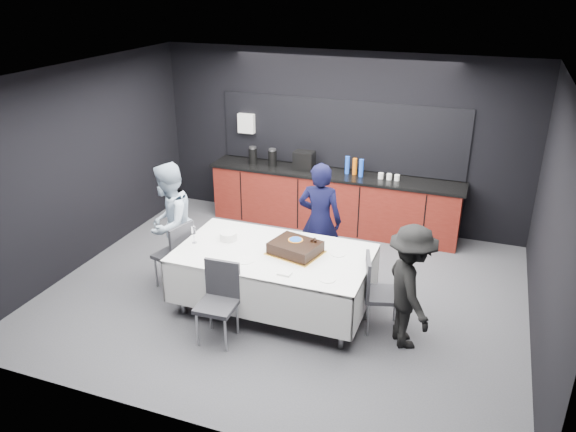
% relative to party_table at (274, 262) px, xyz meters
% --- Properties ---
extents(ground, '(6.00, 6.00, 0.00)m').
position_rel_party_table_xyz_m(ground, '(0.00, 0.40, -0.64)').
color(ground, '#48494E').
rests_on(ground, ground).
extents(room_shell, '(6.04, 5.04, 2.82)m').
position_rel_party_table_xyz_m(room_shell, '(0.00, 0.40, 1.22)').
color(room_shell, white).
rests_on(room_shell, ground).
extents(kitchenette, '(4.10, 0.64, 2.05)m').
position_rel_party_table_xyz_m(kitchenette, '(-0.02, 2.62, -0.10)').
color(kitchenette, '#58140D').
rests_on(kitchenette, ground).
extents(party_table, '(2.32, 1.32, 0.78)m').
position_rel_party_table_xyz_m(party_table, '(0.00, 0.00, 0.00)').
color(party_table, '#99999E').
rests_on(party_table, ground).
extents(cake_assembly, '(0.69, 0.61, 0.18)m').
position_rel_party_table_xyz_m(cake_assembly, '(0.26, 0.07, 0.21)').
color(cake_assembly, '#ECB045').
rests_on(cake_assembly, party_table).
extents(plate_stack, '(0.21, 0.21, 0.10)m').
position_rel_party_table_xyz_m(plate_stack, '(-0.66, 0.12, 0.19)').
color(plate_stack, white).
rests_on(plate_stack, party_table).
extents(loose_plate_near, '(0.22, 0.22, 0.01)m').
position_rel_party_table_xyz_m(loose_plate_near, '(-0.24, -0.31, 0.14)').
color(loose_plate_near, white).
rests_on(loose_plate_near, party_table).
extents(loose_plate_right_a, '(0.19, 0.19, 0.01)m').
position_rel_party_table_xyz_m(loose_plate_right_a, '(0.74, 0.22, 0.14)').
color(loose_plate_right_a, white).
rests_on(loose_plate_right_a, party_table).
extents(loose_plate_right_b, '(0.19, 0.19, 0.01)m').
position_rel_party_table_xyz_m(loose_plate_right_b, '(0.79, -0.40, 0.14)').
color(loose_plate_right_b, white).
rests_on(loose_plate_right_b, party_table).
extents(loose_plate_far, '(0.20, 0.20, 0.01)m').
position_rel_party_table_xyz_m(loose_plate_far, '(-0.01, 0.46, 0.14)').
color(loose_plate_far, white).
rests_on(loose_plate_far, party_table).
extents(fork_pile, '(0.16, 0.10, 0.02)m').
position_rel_party_table_xyz_m(fork_pile, '(0.31, -0.46, 0.15)').
color(fork_pile, white).
rests_on(fork_pile, party_table).
extents(champagne_flute, '(0.06, 0.06, 0.22)m').
position_rel_party_table_xyz_m(champagne_flute, '(-1.02, -0.10, 0.30)').
color(champagne_flute, white).
rests_on(champagne_flute, party_table).
extents(chair_left, '(0.51, 0.51, 0.92)m').
position_rel_party_table_xyz_m(chair_left, '(-1.37, 0.04, -0.11)').
color(chair_left, '#2D2D32').
rests_on(chair_left, ground).
extents(chair_right, '(0.52, 0.52, 0.92)m').
position_rel_party_table_xyz_m(chair_right, '(1.26, 0.02, -0.11)').
color(chair_right, '#2D2D32').
rests_on(chair_right, ground).
extents(chair_near, '(0.44, 0.44, 0.92)m').
position_rel_party_table_xyz_m(chair_near, '(-0.35, -0.76, -0.11)').
color(chair_near, '#2D2D32').
rests_on(chair_near, ground).
extents(person_center, '(0.62, 0.43, 1.62)m').
position_rel_party_table_xyz_m(person_center, '(0.27, 1.01, 0.17)').
color(person_center, black).
rests_on(person_center, ground).
extents(person_left, '(0.69, 0.85, 1.65)m').
position_rel_party_table_xyz_m(person_left, '(-1.54, 0.19, 0.19)').
color(person_left, '#A2B7CC').
rests_on(person_left, ground).
extents(person_right, '(0.91, 1.07, 1.44)m').
position_rel_party_table_xyz_m(person_right, '(1.66, -0.15, 0.08)').
color(person_right, black).
rests_on(person_right, ground).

